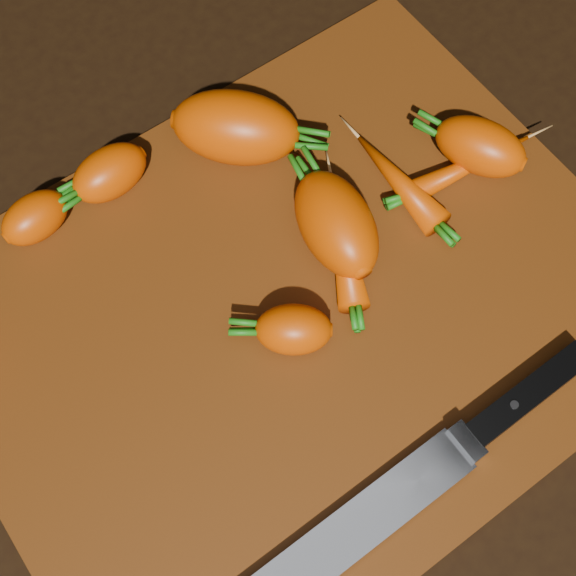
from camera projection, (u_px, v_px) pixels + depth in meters
ground at (296, 316)px, 0.61m from camera, size 2.00×2.00×0.01m
cutting_board at (296, 311)px, 0.60m from camera, size 0.50×0.40×0.01m
carrot_1 at (294, 329)px, 0.57m from camera, size 0.07×0.06×0.04m
carrot_2 at (236, 128)px, 0.63m from camera, size 0.11×0.11×0.06m
carrot_3 at (336, 224)px, 0.60m from camera, size 0.07×0.10×0.05m
carrot_4 at (110, 173)px, 0.62m from camera, size 0.07×0.04×0.04m
carrot_5 at (35, 218)px, 0.61m from camera, size 0.06×0.04×0.04m
carrot_6 at (480, 147)px, 0.63m from camera, size 0.07×0.09×0.04m
carrot_7 at (342, 239)px, 0.61m from camera, size 0.08×0.11×0.02m
carrot_8 at (470, 165)px, 0.64m from camera, size 0.11×0.03×0.02m
carrot_9 at (398, 180)px, 0.63m from camera, size 0.03×0.10×0.03m
knife at (377, 512)px, 0.53m from camera, size 0.30×0.03×0.02m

